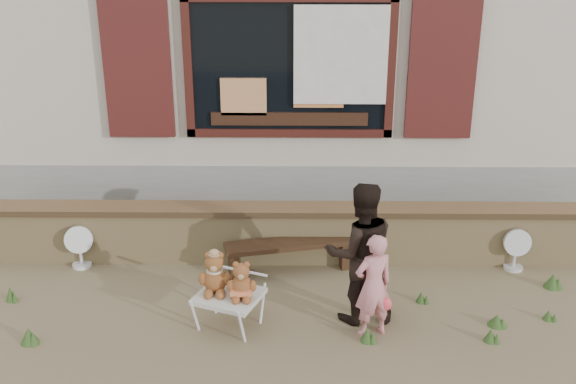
{
  "coord_description": "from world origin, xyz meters",
  "views": [
    {
      "loc": [
        0.08,
        -5.98,
        3.59
      ],
      "look_at": [
        0.0,
        0.6,
        1.0
      ],
      "focal_mm": 42.0,
      "sensor_mm": 36.0,
      "label": 1
    }
  ],
  "objects_px": {
    "teddy_bear_right": "(242,279)",
    "teddy_bear_left": "(215,272)",
    "adult": "(360,253)",
    "child": "(373,286)",
    "folding_chair": "(229,297)",
    "bench": "(289,250)"
  },
  "relations": [
    {
      "from": "folding_chair",
      "to": "teddy_bear_right",
      "type": "height_order",
      "value": "teddy_bear_right"
    },
    {
      "from": "teddy_bear_left",
      "to": "adult",
      "type": "relative_size",
      "value": 0.3
    },
    {
      "from": "teddy_bear_left",
      "to": "child",
      "type": "bearing_deg",
      "value": 15.88
    },
    {
      "from": "bench",
      "to": "folding_chair",
      "type": "relative_size",
      "value": 2.0
    },
    {
      "from": "bench",
      "to": "folding_chair",
      "type": "xyz_separation_m",
      "value": [
        -0.56,
        -1.14,
        0.06
      ]
    },
    {
      "from": "teddy_bear_left",
      "to": "teddy_bear_right",
      "type": "xyz_separation_m",
      "value": [
        0.26,
        -0.1,
        -0.02
      ]
    },
    {
      "from": "bench",
      "to": "child",
      "type": "bearing_deg",
      "value": -70.74
    },
    {
      "from": "bench",
      "to": "teddy_bear_right",
      "type": "distance_m",
      "value": 1.29
    },
    {
      "from": "teddy_bear_right",
      "to": "child",
      "type": "distance_m",
      "value": 1.22
    },
    {
      "from": "bench",
      "to": "child",
      "type": "xyz_separation_m",
      "value": [
        0.79,
        -1.24,
        0.25
      ]
    },
    {
      "from": "teddy_bear_left",
      "to": "teddy_bear_right",
      "type": "height_order",
      "value": "teddy_bear_left"
    },
    {
      "from": "teddy_bear_right",
      "to": "teddy_bear_left",
      "type": "bearing_deg",
      "value": -180.0
    },
    {
      "from": "bench",
      "to": "adult",
      "type": "relative_size",
      "value": 1.02
    },
    {
      "from": "adult",
      "to": "teddy_bear_left",
      "type": "bearing_deg",
      "value": -3.9
    },
    {
      "from": "teddy_bear_right",
      "to": "bench",
      "type": "bearing_deg",
      "value": 91.97
    },
    {
      "from": "teddy_bear_left",
      "to": "folding_chair",
      "type": "bearing_deg",
      "value": -0.0
    },
    {
      "from": "bench",
      "to": "folding_chair",
      "type": "height_order",
      "value": "bench"
    },
    {
      "from": "teddy_bear_right",
      "to": "child",
      "type": "height_order",
      "value": "child"
    },
    {
      "from": "folding_chair",
      "to": "teddy_bear_left",
      "type": "height_order",
      "value": "teddy_bear_left"
    },
    {
      "from": "adult",
      "to": "folding_chair",
      "type": "bearing_deg",
      "value": -1.01
    },
    {
      "from": "bench",
      "to": "teddy_bear_left",
      "type": "relative_size",
      "value": 3.42
    },
    {
      "from": "bench",
      "to": "folding_chair",
      "type": "bearing_deg",
      "value": -129.53
    }
  ]
}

